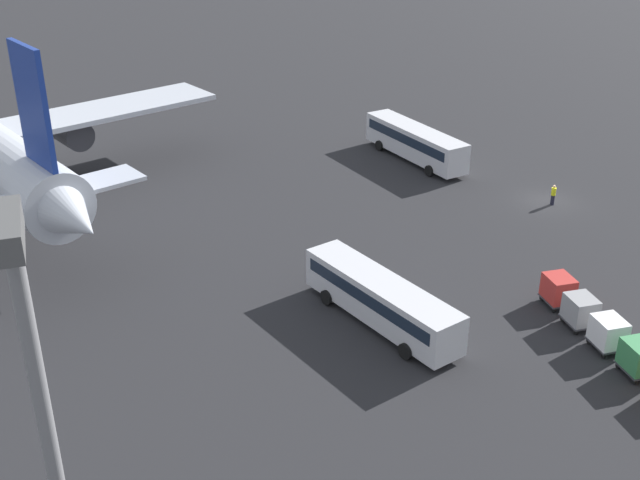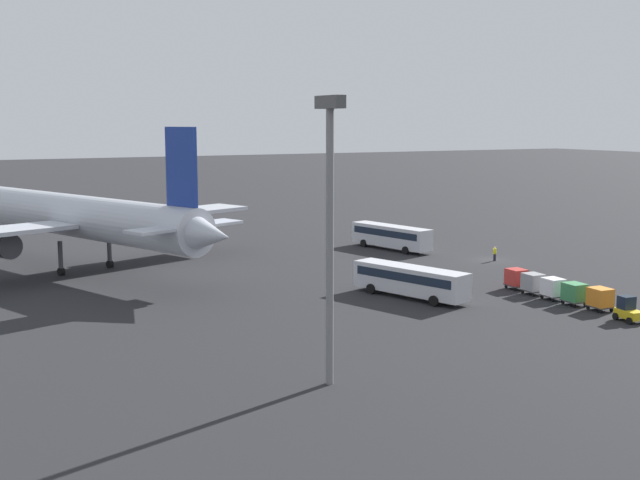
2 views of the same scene
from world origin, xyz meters
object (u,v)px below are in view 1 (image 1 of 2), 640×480
shuttle_bus_near (415,141)px  cargo_cart_green (639,357)px  shuttle_bus_far (381,298)px  worker_person (553,195)px  cargo_cart_red (558,289)px  cargo_cart_white (608,332)px  cargo_cart_grey (580,310)px

shuttle_bus_near → cargo_cart_green: 35.25m
shuttle_bus_far → worker_person: shuttle_bus_far is taller
shuttle_bus_near → cargo_cart_red: (-27.16, 2.58, -0.71)m
worker_person → shuttle_bus_far: bearing=120.8°
shuttle_bus_far → cargo_cart_white: bearing=-138.9°
cargo_cart_red → cargo_cart_white: bearing=178.1°
cargo_cart_grey → cargo_cart_red: bearing=-4.6°
worker_person → cargo_cart_grey: size_ratio=0.83×
shuttle_bus_near → worker_person: (-13.20, -6.36, -1.03)m
cargo_cart_white → cargo_cart_grey: bearing=0.9°
shuttle_bus_near → shuttle_bus_far: 29.17m
cargo_cart_red → worker_person: bearing=-32.6°
cargo_cart_white → cargo_cart_red: 5.32m
cargo_cart_green → cargo_cart_white: 2.66m
cargo_cart_green → cargo_cart_red: size_ratio=1.00×
cargo_cart_grey → cargo_cart_red: 2.67m
cargo_cart_green → cargo_cart_grey: bearing=1.0°
cargo_cart_white → worker_person: bearing=-25.3°
shuttle_bus_far → shuttle_bus_near: bearing=-46.6°
shuttle_bus_far → cargo_cart_grey: size_ratio=5.95×
cargo_cart_white → cargo_cart_grey: same height
worker_person → cargo_cart_white: size_ratio=0.83×
cargo_cart_green → cargo_cart_red: 7.98m
shuttle_bus_near → worker_person: size_ratio=7.39×
shuttle_bus_far → cargo_cart_green: bearing=-147.4°
shuttle_bus_near → cargo_cart_green: shuttle_bus_near is taller
shuttle_bus_near → cargo_cart_red: size_ratio=6.13×
shuttle_bus_near → shuttle_bus_far: size_ratio=1.03×
cargo_cart_white → cargo_cart_red: (5.32, -0.17, 0.00)m
shuttle_bus_near → cargo_cart_grey: (-29.82, 2.80, -0.71)m
shuttle_bus_far → cargo_cart_green: shuttle_bus_far is taller
worker_person → cargo_cart_white: (-19.28, 9.11, 0.32)m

